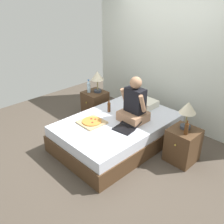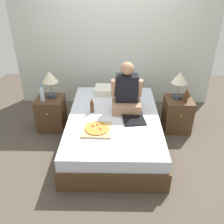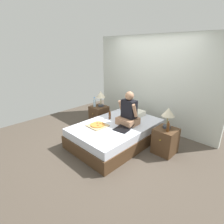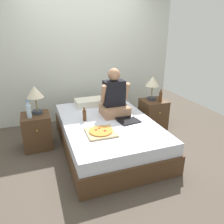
{
  "view_description": "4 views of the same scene",
  "coord_description": "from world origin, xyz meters",
  "px_view_note": "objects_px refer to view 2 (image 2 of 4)",
  "views": [
    {
      "loc": [
        2.66,
        -2.72,
        2.56
      ],
      "look_at": [
        -0.02,
        -0.12,
        0.66
      ],
      "focal_mm": 40.0,
      "sensor_mm": 36.0,
      "label": 1
    },
    {
      "loc": [
        0.03,
        -3.25,
        2.43
      ],
      "look_at": [
        -0.02,
        -0.2,
        0.66
      ],
      "focal_mm": 40.0,
      "sensor_mm": 36.0,
      "label": 2
    },
    {
      "loc": [
        2.56,
        -2.77,
        2.18
      ],
      "look_at": [
        -0.1,
        -0.05,
        0.76
      ],
      "focal_mm": 28.0,
      "sensor_mm": 36.0,
      "label": 3
    },
    {
      "loc": [
        -1.02,
        -3.02,
        1.86
      ],
      "look_at": [
        0.05,
        -0.07,
        0.63
      ],
      "focal_mm": 35.0,
      "sensor_mm": 36.0,
      "label": 4
    }
  ],
  "objects_px": {
    "lamp_on_left_nightstand": "(50,79)",
    "nightstand_right": "(177,114)",
    "bed": "(114,129)",
    "beer_bottle_on_bed": "(92,107)",
    "nightstand_left": "(51,113)",
    "water_bottle": "(42,94)",
    "pizza_box": "(97,129)",
    "laptop": "(133,119)",
    "lamp_on_right_nightstand": "(180,79)",
    "person_seated": "(127,93)",
    "beer_bottle": "(186,97)"
  },
  "relations": [
    {
      "from": "nightstand_right",
      "to": "beer_bottle_on_bed",
      "type": "bearing_deg",
      "value": -168.73
    },
    {
      "from": "water_bottle",
      "to": "beer_bottle",
      "type": "relative_size",
      "value": 1.2
    },
    {
      "from": "nightstand_left",
      "to": "pizza_box",
      "type": "xyz_separation_m",
      "value": [
        0.84,
        -0.79,
        0.21
      ]
    },
    {
      "from": "water_bottle",
      "to": "nightstand_left",
      "type": "bearing_deg",
      "value": 48.35
    },
    {
      "from": "bed",
      "to": "nightstand_right",
      "type": "height_order",
      "value": "nightstand_right"
    },
    {
      "from": "water_bottle",
      "to": "beer_bottle_on_bed",
      "type": "height_order",
      "value": "water_bottle"
    },
    {
      "from": "nightstand_right",
      "to": "laptop",
      "type": "distance_m",
      "value": 0.95
    },
    {
      "from": "nightstand_right",
      "to": "person_seated",
      "type": "xyz_separation_m",
      "value": [
        -0.88,
        -0.2,
        0.48
      ]
    },
    {
      "from": "lamp_on_left_nightstand",
      "to": "nightstand_right",
      "type": "relative_size",
      "value": 0.79
    },
    {
      "from": "bed",
      "to": "water_bottle",
      "type": "bearing_deg",
      "value": 165.21
    },
    {
      "from": "bed",
      "to": "beer_bottle_on_bed",
      "type": "relative_size",
      "value": 9.72
    },
    {
      "from": "lamp_on_right_nightstand",
      "to": "beer_bottle_on_bed",
      "type": "height_order",
      "value": "lamp_on_right_nightstand"
    },
    {
      "from": "beer_bottle",
      "to": "pizza_box",
      "type": "distance_m",
      "value": 1.54
    },
    {
      "from": "bed",
      "to": "pizza_box",
      "type": "height_order",
      "value": "pizza_box"
    },
    {
      "from": "beer_bottle",
      "to": "lamp_on_right_nightstand",
      "type": "bearing_deg",
      "value": 123.69
    },
    {
      "from": "bed",
      "to": "nightstand_left",
      "type": "height_order",
      "value": "nightstand_left"
    },
    {
      "from": "nightstand_left",
      "to": "lamp_on_left_nightstand",
      "type": "relative_size",
      "value": 1.26
    },
    {
      "from": "lamp_on_right_nightstand",
      "to": "nightstand_left",
      "type": "bearing_deg",
      "value": -178.64
    },
    {
      "from": "beer_bottle",
      "to": "person_seated",
      "type": "relative_size",
      "value": 0.29
    },
    {
      "from": "laptop",
      "to": "water_bottle",
      "type": "bearing_deg",
      "value": 164.16
    },
    {
      "from": "person_seated",
      "to": "pizza_box",
      "type": "distance_m",
      "value": 0.77
    },
    {
      "from": "nightstand_right",
      "to": "laptop",
      "type": "xyz_separation_m",
      "value": [
        -0.78,
        -0.5,
        0.21
      ]
    },
    {
      "from": "lamp_on_left_nightstand",
      "to": "lamp_on_right_nightstand",
      "type": "relative_size",
      "value": 1.0
    },
    {
      "from": "pizza_box",
      "to": "beer_bottle",
      "type": "bearing_deg",
      "value": 26.68
    },
    {
      "from": "nightstand_left",
      "to": "water_bottle",
      "type": "relative_size",
      "value": 2.05
    },
    {
      "from": "nightstand_left",
      "to": "nightstand_right",
      "type": "bearing_deg",
      "value": 0.0
    },
    {
      "from": "nightstand_left",
      "to": "laptop",
      "type": "relative_size",
      "value": 1.25
    },
    {
      "from": "water_bottle",
      "to": "laptop",
      "type": "bearing_deg",
      "value": -15.84
    },
    {
      "from": "lamp_on_left_nightstand",
      "to": "nightstand_right",
      "type": "height_order",
      "value": "lamp_on_left_nightstand"
    },
    {
      "from": "water_bottle",
      "to": "pizza_box",
      "type": "distance_m",
      "value": 1.17
    },
    {
      "from": "beer_bottle_on_bed",
      "to": "person_seated",
      "type": "bearing_deg",
      "value": 9.01
    },
    {
      "from": "person_seated",
      "to": "lamp_on_right_nightstand",
      "type": "bearing_deg",
      "value": 16.23
    },
    {
      "from": "bed",
      "to": "beer_bottle_on_bed",
      "type": "height_order",
      "value": "beer_bottle_on_bed"
    },
    {
      "from": "bed",
      "to": "laptop",
      "type": "xyz_separation_m",
      "value": [
        0.29,
        -0.11,
        0.26
      ]
    },
    {
      "from": "nightstand_left",
      "to": "nightstand_right",
      "type": "distance_m",
      "value": 2.14
    },
    {
      "from": "water_bottle",
      "to": "laptop",
      "type": "height_order",
      "value": "water_bottle"
    },
    {
      "from": "water_bottle",
      "to": "person_seated",
      "type": "xyz_separation_m",
      "value": [
        1.34,
        -0.11,
        0.08
      ]
    },
    {
      "from": "bed",
      "to": "beer_bottle_on_bed",
      "type": "bearing_deg",
      "value": 161.67
    },
    {
      "from": "lamp_on_left_nightstand",
      "to": "person_seated",
      "type": "height_order",
      "value": "person_seated"
    },
    {
      "from": "beer_bottle",
      "to": "nightstand_right",
      "type": "bearing_deg",
      "value": 125.01
    },
    {
      "from": "nightstand_left",
      "to": "lamp_on_left_nightstand",
      "type": "height_order",
      "value": "lamp_on_left_nightstand"
    },
    {
      "from": "nightstand_left",
      "to": "laptop",
      "type": "bearing_deg",
      "value": -20.12
    },
    {
      "from": "pizza_box",
      "to": "nightstand_left",
      "type": "bearing_deg",
      "value": 136.88
    },
    {
      "from": "bed",
      "to": "lamp_on_left_nightstand",
      "type": "relative_size",
      "value": 4.75
    },
    {
      "from": "bed",
      "to": "nightstand_right",
      "type": "bearing_deg",
      "value": 20.2
    },
    {
      "from": "person_seated",
      "to": "beer_bottle_on_bed",
      "type": "relative_size",
      "value": 3.55
    },
    {
      "from": "lamp_on_right_nightstand",
      "to": "person_seated",
      "type": "xyz_separation_m",
      "value": [
        -0.85,
        -0.25,
        -0.13
      ]
    },
    {
      "from": "water_bottle",
      "to": "beer_bottle",
      "type": "xyz_separation_m",
      "value": [
        2.29,
        -0.01,
        -0.02
      ]
    },
    {
      "from": "lamp_on_left_nightstand",
      "to": "beer_bottle_on_bed",
      "type": "xyz_separation_m",
      "value": [
        0.69,
        -0.33,
        -0.33
      ]
    },
    {
      "from": "beer_bottle",
      "to": "laptop",
      "type": "xyz_separation_m",
      "value": [
        -0.85,
        -0.4,
        -0.17
      ]
    }
  ]
}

